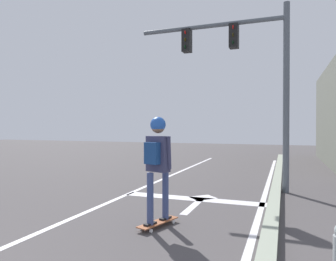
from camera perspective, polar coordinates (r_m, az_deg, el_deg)
The scene contains 9 objects.
lane_line_center at distance 7.56m, azimuth -9.31°, elevation -12.20°, with size 0.12×20.00×0.01m, color silver.
lane_line_curbside at distance 6.62m, azimuth 16.40°, elevation -14.08°, with size 0.12×20.00×0.01m, color silver.
stop_bar at distance 7.49m, azimuth 4.72°, elevation -12.31°, with size 3.36×0.40×0.01m, color silver.
lane_arrow_stem at distance 6.84m, azimuth 4.59°, elevation -13.57°, with size 0.16×1.40×0.01m, color silver.
lane_arrow_head at distance 7.64m, azimuth 6.38°, elevation -12.05°, with size 0.56×0.44×0.01m, color silver.
curb_strip at distance 6.59m, azimuth 18.63°, elevation -13.55°, with size 0.24×24.00×0.14m, color #969F8A.
skateboard at distance 5.49m, azimuth -1.83°, elevation -16.43°, with size 0.46×0.89×0.09m.
skater at distance 5.25m, azimuth -1.94°, elevation -4.37°, with size 0.47×0.64×1.77m.
traffic_signal_mast at distance 8.75m, azimuth 13.62°, elevation 12.05°, with size 4.05×0.34×4.85m.
Camera 1 is at (3.81, -0.39, 1.69)m, focal length 33.42 mm.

